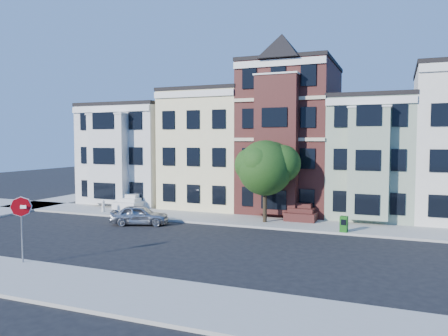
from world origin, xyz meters
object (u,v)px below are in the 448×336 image
at_px(fire_hydrant, 103,207).
at_px(stop_sign, 22,225).
at_px(newspaper_box, 344,224).
at_px(parked_car, 140,215).
at_px(street_tree, 265,172).

xyz_separation_m(fire_hydrant, stop_sign, (5.78, -13.69, 1.40)).
distance_m(newspaper_box, fire_hydrant, 19.16).
bearing_deg(fire_hydrant, parked_car, -29.36).
height_order(newspaper_box, fire_hydrant, newspaper_box).
bearing_deg(fire_hydrant, newspaper_box, -2.86).
bearing_deg(parked_car, street_tree, -86.83).
height_order(parked_car, fire_hydrant, parked_car).
xyz_separation_m(parked_car, newspaper_box, (13.71, 2.10, -0.03)).
height_order(parked_car, stop_sign, stop_sign).
distance_m(newspaper_box, stop_sign, 18.49).
height_order(fire_hydrant, stop_sign, stop_sign).
bearing_deg(street_tree, fire_hydrant, -178.10).
relative_size(street_tree, newspaper_box, 7.10).
xyz_separation_m(newspaper_box, fire_hydrant, (-19.13, 0.95, -0.14)).
xyz_separation_m(street_tree, fire_hydrant, (-13.53, -0.45, -3.21)).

